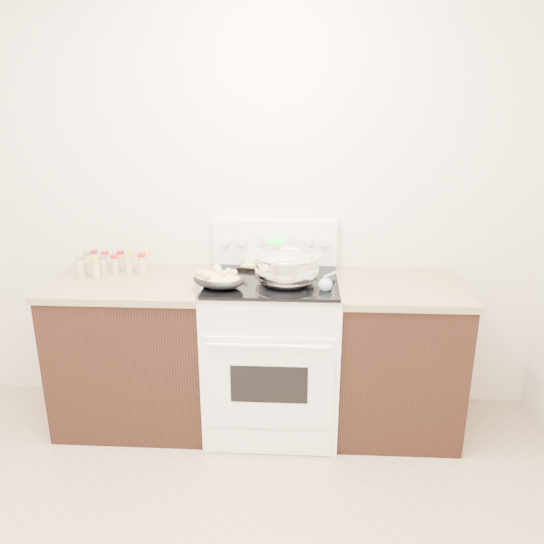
{
  "coord_description": "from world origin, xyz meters",
  "views": [
    {
      "loc": [
        0.51,
        -1.45,
        1.91
      ],
      "look_at": [
        0.35,
        1.37,
        1.0
      ],
      "focal_mm": 35.0,
      "sensor_mm": 36.0,
      "label": 1
    }
  ],
  "objects": [
    {
      "name": "counter_left",
      "position": [
        -0.48,
        1.43,
        0.46
      ],
      "size": [
        0.93,
        0.67,
        0.92
      ],
      "color": "black",
      "rests_on": "ground"
    },
    {
      "name": "kitchen_range",
      "position": [
        0.35,
        1.42,
        0.49
      ],
      "size": [
        0.78,
        0.73,
        1.22
      ],
      "color": "white",
      "rests_on": "ground"
    },
    {
      "name": "counter_right",
      "position": [
        1.08,
        1.43,
        0.46
      ],
      "size": [
        0.73,
        0.67,
        0.92
      ],
      "color": "black",
      "rests_on": "ground"
    },
    {
      "name": "roasting_pan",
      "position": [
        0.06,
        1.26,
        0.99
      ],
      "size": [
        0.35,
        0.3,
        0.11
      ],
      "color": "black",
      "rests_on": "kitchen_range"
    },
    {
      "name": "spice_jars",
      "position": [
        -0.63,
        1.56,
        0.98
      ],
      "size": [
        0.39,
        0.23,
        0.13
      ],
      "color": "#BFB28C",
      "rests_on": "counter_left"
    },
    {
      "name": "blue_ladle",
      "position": [
        0.65,
        1.26,
        0.98
      ],
      "size": [
        0.11,
        0.26,
        0.09
      ],
      "color": "#7CA9B9",
      "rests_on": "kitchen_range"
    },
    {
      "name": "wooden_spoon",
      "position": [
        0.34,
        1.43,
        0.95
      ],
      "size": [
        0.09,
        0.26,
        0.04
      ],
      "color": "#9B7147",
      "rests_on": "kitchen_range"
    },
    {
      "name": "mixing_bowl",
      "position": [
        0.43,
        1.35,
        1.03
      ],
      "size": [
        0.48,
        0.48,
        0.22
      ],
      "color": "silver",
      "rests_on": "kitchen_range"
    },
    {
      "name": "room_shell",
      "position": [
        0.0,
        0.0,
        1.7
      ],
      "size": [
        4.1,
        3.6,
        2.75
      ],
      "color": "silver",
      "rests_on": "ground"
    },
    {
      "name": "baking_sheet",
      "position": [
        0.35,
        1.64,
        0.96
      ],
      "size": [
        0.44,
        0.35,
        0.06
      ],
      "color": "black",
      "rests_on": "kitchen_range"
    }
  ]
}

